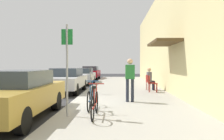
{
  "coord_description": "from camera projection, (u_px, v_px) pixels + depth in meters",
  "views": [
    {
      "loc": [
        1.85,
        -8.69,
        1.58
      ],
      "look_at": [
        1.43,
        6.79,
        1.21
      ],
      "focal_mm": 35.5,
      "sensor_mm": 36.0,
      "label": 1
    }
  ],
  "objects": [
    {
      "name": "cafe_chair_1",
      "position": [
        149.0,
        81.0,
        12.72
      ],
      "size": [
        0.49,
        0.49,
        0.87
      ],
      "color": "maroon",
      "rests_on": "sidewalk_slab"
    },
    {
      "name": "sidewalk_slab",
      "position": [
        126.0,
        96.0,
        10.71
      ],
      "size": [
        4.5,
        32.0,
        0.12
      ],
      "primitive_type": "cube",
      "color": "#9E9B93",
      "rests_on": "ground_plane"
    },
    {
      "name": "seated_patron_1",
      "position": [
        150.0,
        78.0,
        12.72
      ],
      "size": [
        0.46,
        0.4,
        1.29
      ],
      "color": "#232838",
      "rests_on": "sidewalk_slab"
    },
    {
      "name": "parked_car_3",
      "position": [
        91.0,
        73.0,
        23.85
      ],
      "size": [
        1.8,
        4.4,
        1.42
      ],
      "color": "maroon",
      "rests_on": "ground_plane"
    },
    {
      "name": "building_facade",
      "position": [
        176.0,
        33.0,
        10.57
      ],
      "size": [
        1.4,
        32.0,
        6.25
      ],
      "color": "beige",
      "rests_on": "ground_plane"
    },
    {
      "name": "parking_meter",
      "position": [
        90.0,
        78.0,
        11.12
      ],
      "size": [
        0.12,
        0.1,
        1.32
      ],
      "color": "slate",
      "rests_on": "sidewalk_slab"
    },
    {
      "name": "bicycle_1",
      "position": [
        91.0,
        98.0,
        7.28
      ],
      "size": [
        0.46,
        1.71,
        0.9
      ],
      "color": "black",
      "rests_on": "sidewalk_slab"
    },
    {
      "name": "parked_car_2",
      "position": [
        82.0,
        76.0,
        18.21
      ],
      "size": [
        1.8,
        4.4,
        1.29
      ],
      "color": "#B7B7BC",
      "rests_on": "ground_plane"
    },
    {
      "name": "pedestrian_standing",
      "position": [
        130.0,
        76.0,
        8.68
      ],
      "size": [
        0.36,
        0.22,
        1.7
      ],
      "color": "#232838",
      "rests_on": "sidewalk_slab"
    },
    {
      "name": "bicycle_0",
      "position": [
        95.0,
        104.0,
        6.17
      ],
      "size": [
        0.46,
        1.71,
        0.9
      ],
      "color": "black",
      "rests_on": "sidewalk_slab"
    },
    {
      "name": "parked_car_1",
      "position": [
        67.0,
        80.0,
        12.68
      ],
      "size": [
        1.8,
        4.4,
        1.38
      ],
      "color": "#B7B7BC",
      "rests_on": "ground_plane"
    },
    {
      "name": "cafe_chair_0",
      "position": [
        152.0,
        83.0,
        11.77
      ],
      "size": [
        0.54,
        0.54,
        0.87
      ],
      "color": "maroon",
      "rests_on": "sidewalk_slab"
    },
    {
      "name": "parked_car_0",
      "position": [
        16.0,
        94.0,
        6.39
      ],
      "size": [
        1.8,
        4.4,
        1.41
      ],
      "color": "#A58433",
      "rests_on": "ground_plane"
    },
    {
      "name": "ground_plane",
      "position": [
        71.0,
        105.0,
        8.77
      ],
      "size": [
        60.0,
        60.0,
        0.0
      ],
      "primitive_type": "plane",
      "color": "#2D2D30"
    },
    {
      "name": "street_sign",
      "position": [
        67.0,
        63.0,
        6.28
      ],
      "size": [
        0.32,
        0.06,
        2.6
      ],
      "color": "gray",
      "rests_on": "sidewalk_slab"
    }
  ]
}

